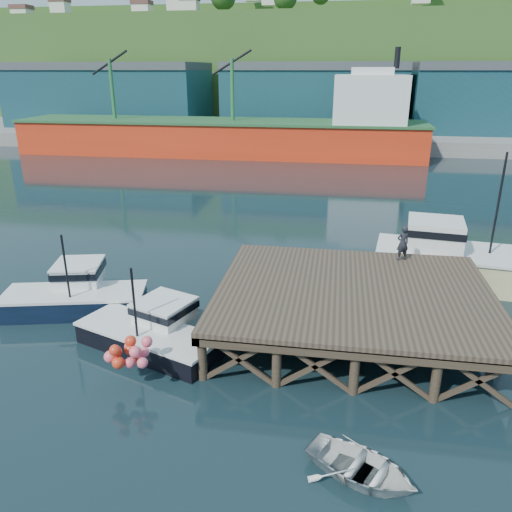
% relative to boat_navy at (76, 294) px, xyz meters
% --- Properties ---
extents(ground, '(300.00, 300.00, 0.00)m').
position_rel_boat_navy_xyz_m(ground, '(7.90, -0.07, -0.85)').
color(ground, black).
rests_on(ground, ground).
extents(wharf, '(12.00, 10.00, 2.62)m').
position_rel_boat_navy_xyz_m(wharf, '(13.40, -0.26, 1.10)').
color(wharf, brown).
rests_on(wharf, ground).
extents(far_quay, '(160.00, 40.00, 2.00)m').
position_rel_boat_navy_xyz_m(far_quay, '(7.90, 69.93, 0.15)').
color(far_quay, gray).
rests_on(far_quay, ground).
extents(warehouse_left, '(32.00, 16.00, 9.00)m').
position_rel_boat_navy_xyz_m(warehouse_left, '(-27.10, 64.93, 5.65)').
color(warehouse_left, '#184A50').
rests_on(warehouse_left, far_quay).
extents(warehouse_mid, '(28.00, 16.00, 9.00)m').
position_rel_boat_navy_xyz_m(warehouse_mid, '(7.90, 64.93, 5.65)').
color(warehouse_mid, '#184A50').
rests_on(warehouse_mid, far_quay).
extents(warehouse_right, '(30.00, 16.00, 9.00)m').
position_rel_boat_navy_xyz_m(warehouse_right, '(37.90, 64.93, 5.65)').
color(warehouse_right, '#184A50').
rests_on(warehouse_right, far_quay).
extents(cargo_ship, '(55.50, 10.00, 13.75)m').
position_rel_boat_navy_xyz_m(cargo_ship, '(-0.56, 47.93, 2.47)').
color(cargo_ship, red).
rests_on(cargo_ship, ground).
extents(hillside, '(220.00, 50.00, 22.00)m').
position_rel_boat_navy_xyz_m(hillside, '(7.90, 99.93, 10.15)').
color(hillside, '#2D511E').
rests_on(hillside, ground).
extents(boat_navy, '(7.11, 4.48, 4.21)m').
position_rel_boat_navy_xyz_m(boat_navy, '(0.00, 0.00, 0.00)').
color(boat_navy, black).
rests_on(boat_navy, ground).
extents(boat_black, '(6.81, 5.65, 3.95)m').
position_rel_boat_navy_xyz_m(boat_black, '(4.96, -2.79, -0.12)').
color(boat_black, black).
rests_on(boat_black, ground).
extents(trawler, '(11.33, 5.29, 7.31)m').
position_rel_boat_navy_xyz_m(trawler, '(20.03, 6.43, 0.66)').
color(trawler, beige).
rests_on(trawler, ground).
extents(dinghy, '(4.04, 3.62, 0.69)m').
position_rel_boat_navy_xyz_m(dinghy, '(13.56, -8.83, -0.50)').
color(dinghy, silver).
rests_on(dinghy, ground).
extents(dockworker, '(0.78, 0.66, 1.80)m').
position_rel_boat_navy_xyz_m(dockworker, '(15.82, 3.94, 2.18)').
color(dockworker, black).
rests_on(dockworker, wharf).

